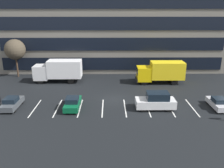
{
  "coord_description": "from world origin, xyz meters",
  "views": [
    {
      "loc": [
        -0.5,
        -29.89,
        11.98
      ],
      "look_at": [
        -0.18,
        2.2,
        1.4
      ],
      "focal_mm": 37.68,
      "sensor_mm": 36.0,
      "label": 1
    }
  ],
  "objects_px": {
    "box_truck_yellow_all": "(161,71)",
    "bare_tree": "(15,50)",
    "box_truck_white": "(59,70)",
    "sedan_forest": "(73,103)",
    "sedan_silver": "(218,103)",
    "suv_white": "(156,101)",
    "sedan_charcoal": "(12,103)"
  },
  "relations": [
    {
      "from": "sedan_silver",
      "to": "suv_white",
      "type": "bearing_deg",
      "value": -178.58
    },
    {
      "from": "sedan_silver",
      "to": "box_truck_white",
      "type": "bearing_deg",
      "value": 153.34
    },
    {
      "from": "sedan_forest",
      "to": "box_truck_white",
      "type": "bearing_deg",
      "value": 109.46
    },
    {
      "from": "box_truck_yellow_all",
      "to": "sedan_silver",
      "type": "relative_size",
      "value": 1.97
    },
    {
      "from": "suv_white",
      "to": "sedan_charcoal",
      "type": "height_order",
      "value": "suv_white"
    },
    {
      "from": "sedan_charcoal",
      "to": "sedan_forest",
      "type": "relative_size",
      "value": 0.96
    },
    {
      "from": "box_truck_yellow_all",
      "to": "sedan_forest",
      "type": "height_order",
      "value": "box_truck_yellow_all"
    },
    {
      "from": "box_truck_white",
      "to": "suv_white",
      "type": "xyz_separation_m",
      "value": [
        14.05,
        -11.14,
        -1.02
      ]
    },
    {
      "from": "box_truck_yellow_all",
      "to": "sedan_forest",
      "type": "distance_m",
      "value": 16.41
    },
    {
      "from": "sedan_silver",
      "to": "sedan_forest",
      "type": "relative_size",
      "value": 0.94
    },
    {
      "from": "sedan_silver",
      "to": "suv_white",
      "type": "height_order",
      "value": "suv_white"
    },
    {
      "from": "sedan_silver",
      "to": "sedan_charcoal",
      "type": "height_order",
      "value": "sedan_charcoal"
    },
    {
      "from": "box_truck_white",
      "to": "sedan_forest",
      "type": "xyz_separation_m",
      "value": [
        3.83,
        -10.85,
        -1.36
      ]
    },
    {
      "from": "box_truck_white",
      "to": "sedan_silver",
      "type": "xyz_separation_m",
      "value": [
        21.8,
        -10.95,
        -1.41
      ]
    },
    {
      "from": "sedan_forest",
      "to": "bare_tree",
      "type": "relative_size",
      "value": 0.62
    },
    {
      "from": "box_truck_yellow_all",
      "to": "bare_tree",
      "type": "height_order",
      "value": "bare_tree"
    },
    {
      "from": "sedan_silver",
      "to": "sedan_forest",
      "type": "distance_m",
      "value": 17.97
    },
    {
      "from": "suv_white",
      "to": "sedan_charcoal",
      "type": "bearing_deg",
      "value": 178.51
    },
    {
      "from": "suv_white",
      "to": "bare_tree",
      "type": "relative_size",
      "value": 0.72
    },
    {
      "from": "bare_tree",
      "to": "sedan_silver",
      "type": "bearing_deg",
      "value": -25.37
    },
    {
      "from": "box_truck_yellow_all",
      "to": "sedan_forest",
      "type": "bearing_deg",
      "value": -142.28
    },
    {
      "from": "sedan_charcoal",
      "to": "sedan_silver",
      "type": "bearing_deg",
      "value": -0.6
    },
    {
      "from": "box_truck_white",
      "to": "sedan_forest",
      "type": "relative_size",
      "value": 1.91
    },
    {
      "from": "suv_white",
      "to": "sedan_forest",
      "type": "distance_m",
      "value": 10.22
    },
    {
      "from": "box_truck_white",
      "to": "bare_tree",
      "type": "bearing_deg",
      "value": 158.26
    },
    {
      "from": "sedan_charcoal",
      "to": "box_truck_yellow_all",
      "type": "bearing_deg",
      "value": 25.68
    },
    {
      "from": "sedan_silver",
      "to": "box_truck_yellow_all",
      "type": "bearing_deg",
      "value": 116.44
    },
    {
      "from": "sedan_charcoal",
      "to": "bare_tree",
      "type": "bearing_deg",
      "value": 107.52
    },
    {
      "from": "box_truck_white",
      "to": "bare_tree",
      "type": "distance_m",
      "value": 9.15
    },
    {
      "from": "sedan_forest",
      "to": "bare_tree",
      "type": "bearing_deg",
      "value": 130.25
    },
    {
      "from": "sedan_charcoal",
      "to": "bare_tree",
      "type": "relative_size",
      "value": 0.6
    },
    {
      "from": "suv_white",
      "to": "sedan_silver",
      "type": "bearing_deg",
      "value": 1.42
    }
  ]
}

